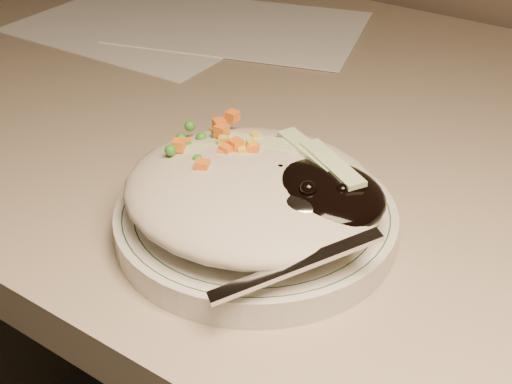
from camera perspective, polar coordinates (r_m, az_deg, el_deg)
The scene contains 5 objects.
desk at distance 0.79m, azimuth 11.44°, elevation -9.12°, with size 1.40×0.70×0.74m.
plate at distance 0.53m, azimuth 0.00°, elevation -2.35°, with size 0.21×0.21×0.02m, color silver.
plate_rim at distance 0.53m, azimuth 0.00°, elevation -1.46°, with size 0.20×0.20×0.00m.
meal at distance 0.51m, azimuth 0.34°, elevation 0.34°, with size 0.21×0.19×0.05m.
papers at distance 0.94m, azimuth -5.28°, elevation 12.97°, with size 0.44×0.33×0.00m.
Camera 1 is at (0.20, 0.82, 1.06)m, focal length 50.00 mm.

